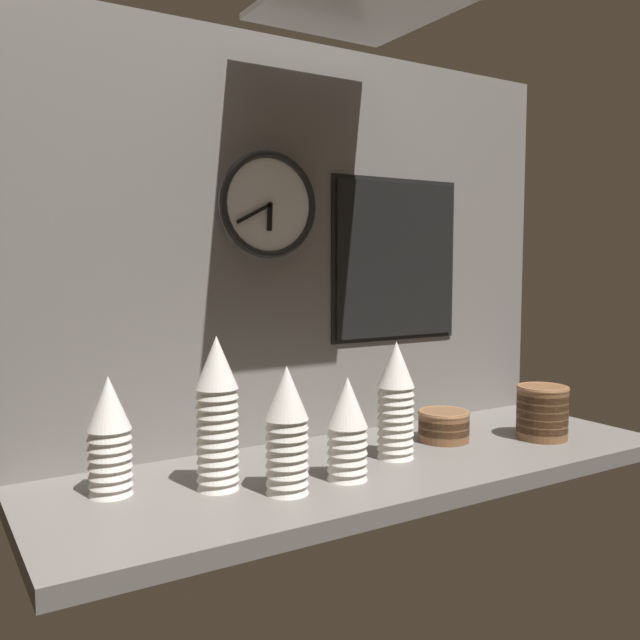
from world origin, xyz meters
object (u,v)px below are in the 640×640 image
at_px(cup_stack_center_right, 396,400).
at_px(bowl_stack_far_right, 542,411).
at_px(bowl_stack_right, 444,424).
at_px(menu_board, 396,260).
at_px(cup_stack_center_left, 287,430).
at_px(cup_stack_center, 347,428).
at_px(cup_stack_far_left, 109,436).
at_px(wall_clock, 268,205).
at_px(cup_stack_left, 217,413).

relative_size(cup_stack_center_right, bowl_stack_far_right, 1.99).
bearing_deg(bowl_stack_right, bowl_stack_far_right, -26.24).
bearing_deg(menu_board, cup_stack_center_right, -127.36).
height_order(cup_stack_center_right, menu_board, menu_board).
xyz_separation_m(cup_stack_center_right, menu_board, (0.20, 0.27, 0.34)).
distance_m(cup_stack_center_left, bowl_stack_far_right, 0.80).
bearing_deg(cup_stack_center_right, menu_board, 52.64).
relative_size(cup_stack_center, bowl_stack_right, 1.65).
distance_m(cup_stack_center_right, bowl_stack_right, 0.24).
bearing_deg(bowl_stack_right, cup_stack_center, -161.61).
xyz_separation_m(cup_stack_center_left, bowl_stack_right, (0.56, 0.14, -0.09)).
distance_m(cup_stack_center, menu_board, 0.64).
bearing_deg(cup_stack_center, bowl_stack_right, 18.39).
relative_size(cup_stack_far_left, bowl_stack_right, 1.79).
bearing_deg(bowl_stack_far_right, cup_stack_center_right, 172.10).
bearing_deg(bowl_stack_far_right, cup_stack_center, -178.92).
bearing_deg(cup_stack_far_left, cup_stack_center_left, -29.79).
bearing_deg(cup_stack_center_left, cup_stack_center, 3.42).
height_order(cup_stack_center_left, cup_stack_center_right, cup_stack_center_right).
relative_size(cup_stack_center_right, bowl_stack_right, 2.07).
distance_m(cup_stack_center_left, bowl_stack_right, 0.58).
bearing_deg(cup_stack_far_left, bowl_stack_right, -2.53).
distance_m(cup_stack_center_right, wall_clock, 0.58).
height_order(cup_stack_left, cup_stack_center, cup_stack_left).
relative_size(bowl_stack_right, menu_board, 0.30).
xyz_separation_m(bowl_stack_right, bowl_stack_far_right, (0.24, -0.12, 0.03)).
xyz_separation_m(cup_stack_left, bowl_stack_far_right, (0.91, -0.08, -0.09)).
relative_size(cup_stack_left, cup_stack_center, 1.43).
bearing_deg(cup_stack_center_left, menu_board, 32.47).
distance_m(cup_stack_far_left, bowl_stack_far_right, 1.13).
bearing_deg(bowl_stack_far_right, cup_stack_far_left, 171.88).
xyz_separation_m(cup_stack_center, cup_stack_far_left, (-0.47, 0.17, 0.01)).
xyz_separation_m(cup_stack_left, wall_clock, (0.25, 0.24, 0.46)).
height_order(cup_stack_center_right, wall_clock, wall_clock).
relative_size(cup_stack_center, menu_board, 0.49).
height_order(wall_clock, menu_board, wall_clock).
height_order(bowl_stack_right, menu_board, menu_board).
height_order(cup_stack_center_right, bowl_stack_right, cup_stack_center_right).
relative_size(wall_clock, menu_board, 0.59).
bearing_deg(wall_clock, menu_board, 1.23).
distance_m(cup_stack_center, cup_stack_center_right, 0.21).
xyz_separation_m(cup_stack_far_left, menu_board, (0.87, 0.17, 0.36)).
relative_size(cup_stack_far_left, cup_stack_center_right, 0.86).
bearing_deg(cup_stack_left, cup_stack_center, -18.65).
bearing_deg(bowl_stack_right, cup_stack_left, -176.38).
xyz_separation_m(cup_stack_center_left, cup_stack_far_left, (-0.32, 0.18, -0.01)).
height_order(cup_stack_center, bowl_stack_far_right, cup_stack_center).
height_order(cup_stack_far_left, wall_clock, wall_clock).
bearing_deg(cup_stack_left, bowl_stack_far_right, -4.91).
xyz_separation_m(cup_stack_center_right, bowl_stack_right, (0.21, 0.06, -0.10)).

